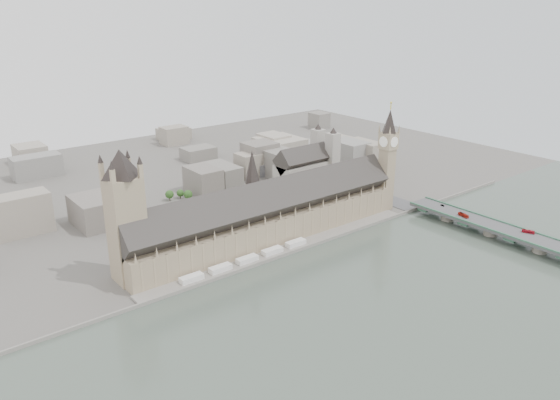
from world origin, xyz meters
TOP-DOWN VIEW (x-y plane):
  - ground at (0.00, 0.00)m, footprint 900.00×900.00m
  - river_thames at (0.00, -165.00)m, footprint 600.00×600.00m
  - embankment_wall at (0.00, -15.00)m, footprint 600.00×1.50m
  - river_terrace at (0.00, -7.50)m, footprint 270.00×15.00m
  - terrace_tents at (-40.00, -7.00)m, footprint 118.00×7.00m
  - palace_of_westminster at (0.00, 19.70)m, footprint 265.00×40.73m
  - elizabeth_tower at (138.00, 8.00)m, footprint 17.00×17.00m
  - victoria_tower at (-122.00, 26.00)m, footprint 30.00×30.00m
  - central_tower at (-10.00, 26.00)m, footprint 13.00×13.00m
  - westminster_bridge at (162.00, -87.50)m, footprint 25.00×325.00m
  - bridge_parapets at (162.00, -132.00)m, footprint 25.00×235.00m
  - westminster_abbey at (110.92, 95.00)m, footprint 68.00×36.00m
  - city_skyline_inland at (0.00, 245.00)m, footprint 720.00×360.00m
  - park_trees at (-10.00, 60.00)m, footprint 110.00×30.00m
  - red_bus_north at (158.65, -68.34)m, footprint 4.90×11.65m
  - red_bus_south at (168.95, -124.84)m, footprint 5.83×10.49m
  - car_silver at (167.18, -39.66)m, footprint 1.69×4.06m

SIDE VIEW (x-z plane):
  - ground at x=0.00m, z-range 0.00..0.00m
  - river_thames at x=0.00m, z-range 0.00..0.00m
  - river_terrace at x=0.00m, z-range 0.00..2.00m
  - embankment_wall at x=0.00m, z-range 0.00..3.00m
  - terrace_tents at x=-40.00m, z-range 2.00..6.00m
  - westminster_bridge at x=162.00m, z-range 0.00..10.25m
  - park_trees at x=-10.00m, z-range 0.00..15.00m
  - bridge_parapets at x=162.00m, z-range 10.25..11.40m
  - car_silver at x=167.18m, z-range 10.25..11.56m
  - red_bus_south at x=168.95m, z-range 10.25..13.12m
  - red_bus_north at x=158.65m, z-range 10.25..13.41m
  - city_skyline_inland at x=0.00m, z-range 0.00..38.00m
  - palace_of_westminster at x=0.00m, z-range -5.02..50.43m
  - westminster_abbey at x=110.92m, z-range -6.92..57.08m
  - victoria_tower at x=-122.00m, z-range 5.20..105.20m
  - central_tower at x=-10.00m, z-range 33.92..81.92m
  - elizabeth_tower at x=138.00m, z-range 4.34..111.84m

